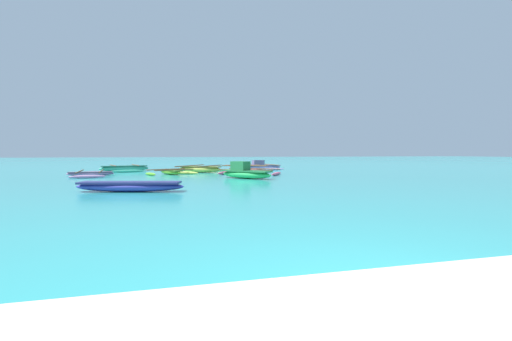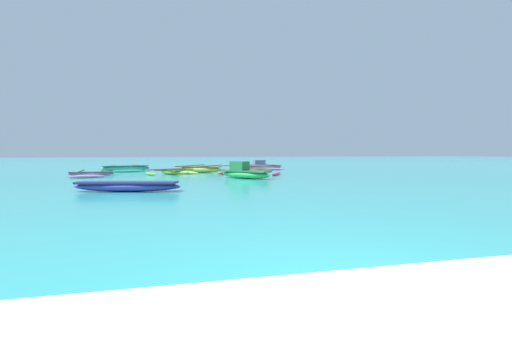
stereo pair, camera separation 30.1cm
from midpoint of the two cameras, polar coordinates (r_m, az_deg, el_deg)
ground_plane at (r=3.71m, az=24.99°, el=-21.33°), size 240.00×240.00×0.00m
moored_boat_0 at (r=23.57m, az=-1.41°, el=-0.24°), size 4.59×4.07×0.41m
moored_boat_1 at (r=24.50m, az=-14.40°, el=-0.24°), size 3.48×2.79×0.38m
moored_boat_2 at (r=24.84m, az=-26.17°, el=-0.46°), size 2.89×4.79×0.34m
moored_boat_3 at (r=26.59m, az=-9.69°, el=0.24°), size 4.31×5.01×0.55m
moored_boat_4 at (r=31.01m, az=0.73°, el=0.70°), size 3.65×3.89×0.85m
moored_boat_5 at (r=29.66m, az=-21.34°, el=0.32°), size 3.81×3.75×0.54m
moored_boat_6 at (r=14.21m, az=-20.82°, el=-2.44°), size 4.25×1.79×0.39m
moored_boat_7 at (r=27.71m, az=-2.13°, el=0.35°), size 4.03×2.77×0.51m
moored_boat_8 at (r=20.11m, az=-2.26°, el=-0.33°), size 2.87×3.20×1.00m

